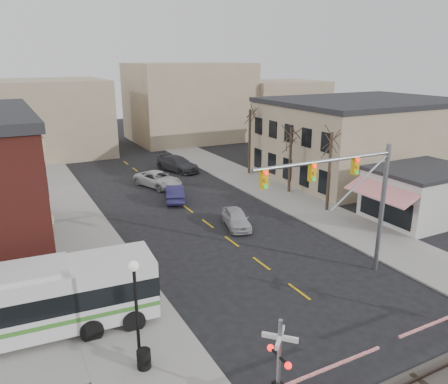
% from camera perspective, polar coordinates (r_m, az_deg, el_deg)
% --- Properties ---
extents(ground, '(160.00, 160.00, 0.00)m').
position_cam_1_polar(ground, '(24.50, 12.68, -14.66)').
color(ground, black).
rests_on(ground, ground).
extents(sidewalk_west, '(5.00, 60.00, 0.12)m').
position_cam_1_polar(sidewalk_west, '(38.00, -19.24, -3.37)').
color(sidewalk_west, gray).
rests_on(sidewalk_west, ground).
extents(sidewalk_east, '(5.00, 60.00, 0.12)m').
position_cam_1_polar(sidewalk_east, '(44.46, 5.58, 0.47)').
color(sidewalk_east, gray).
rests_on(sidewalk_east, ground).
extents(tan_building, '(20.30, 15.30, 8.50)m').
position_cam_1_polar(tan_building, '(51.31, 17.59, 6.81)').
color(tan_building, gray).
rests_on(tan_building, ground).
extents(awning_shop, '(9.74, 6.20, 4.30)m').
position_cam_1_polar(awning_shop, '(38.98, 24.38, -0.19)').
color(awning_shop, beige).
rests_on(awning_shop, ground).
extents(tree_east_a, '(0.28, 0.28, 6.75)m').
position_cam_1_polar(tree_east_a, '(38.02, 13.59, 2.56)').
color(tree_east_a, '#382B21').
rests_on(tree_east_a, sidewalk_east).
extents(tree_east_b, '(0.28, 0.28, 6.30)m').
position_cam_1_polar(tree_east_b, '(42.79, 8.63, 4.14)').
color(tree_east_b, '#382B21').
rests_on(tree_east_b, sidewalk_east).
extents(tree_east_c, '(0.28, 0.28, 7.20)m').
position_cam_1_polar(tree_east_c, '(49.33, 3.35, 6.55)').
color(tree_east_c, '#382B21').
rests_on(tree_east_c, sidewalk_east).
extents(transit_bus, '(13.41, 3.90, 3.41)m').
position_cam_1_polar(transit_bus, '(22.80, -26.08, -13.12)').
color(transit_bus, silver).
rests_on(transit_bus, ground).
extents(traffic_signal_mast, '(9.33, 0.30, 8.00)m').
position_cam_1_polar(traffic_signal_mast, '(25.59, 16.31, 0.47)').
color(traffic_signal_mast, gray).
rests_on(traffic_signal_mast, ground).
extents(rr_crossing_west, '(5.60, 1.36, 4.00)m').
position_cam_1_polar(rr_crossing_west, '(17.33, 8.39, -21.47)').
color(rr_crossing_west, gray).
rests_on(rr_crossing_west, ground).
extents(street_lamp, '(0.44, 0.44, 4.83)m').
position_cam_1_polar(street_lamp, '(18.70, -11.50, -12.75)').
color(street_lamp, black).
rests_on(street_lamp, sidewalk_west).
extents(trash_bin, '(0.60, 0.60, 0.84)m').
position_cam_1_polar(trash_bin, '(20.04, -10.42, -20.66)').
color(trash_bin, black).
rests_on(trash_bin, sidewalk_west).
extents(car_a, '(2.75, 4.50, 1.43)m').
position_cam_1_polar(car_a, '(34.17, 1.62, -3.48)').
color(car_a, '#ABACB0').
rests_on(car_a, ground).
extents(car_b, '(3.07, 4.91, 1.53)m').
position_cam_1_polar(car_b, '(40.65, -6.45, -0.12)').
color(car_b, '#1F1C46').
rests_on(car_b, ground).
extents(car_c, '(4.30, 6.12, 1.55)m').
position_cam_1_polar(car_c, '(45.42, -8.60, 1.65)').
color(car_c, '#B8B8B8').
rests_on(car_c, ground).
extents(car_d, '(4.15, 6.40, 1.72)m').
position_cam_1_polar(car_d, '(51.54, -6.10, 3.70)').
color(car_d, '#3E3F43').
rests_on(car_d, ground).
extents(pedestrian_near, '(0.50, 0.64, 1.56)m').
position_cam_1_polar(pedestrian_near, '(24.21, -12.63, -12.60)').
color(pedestrian_near, '#4D413D').
rests_on(pedestrian_near, sidewalk_west).
extents(pedestrian_far, '(0.99, 0.89, 1.66)m').
position_cam_1_polar(pedestrian_far, '(26.26, -16.88, -10.34)').
color(pedestrian_far, '#303B55').
rests_on(pedestrian_far, sidewalk_west).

